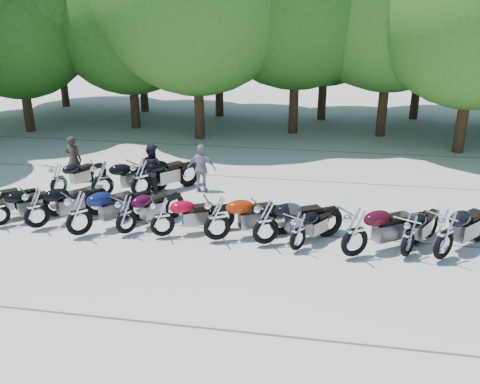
% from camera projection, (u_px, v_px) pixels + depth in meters
% --- Properties ---
extents(ground, '(90.00, 90.00, 0.00)m').
position_uv_depth(ground, '(229.00, 255.00, 12.32)').
color(ground, '#9C998D').
rests_on(ground, ground).
extents(tree_1, '(6.97, 6.97, 8.55)m').
position_uv_depth(tree_1, '(15.00, 21.00, 22.93)').
color(tree_1, '#3A2614').
rests_on(tree_1, ground).
extents(tree_2, '(7.31, 7.31, 8.97)m').
position_uv_depth(tree_2, '(128.00, 15.00, 23.56)').
color(tree_2, '#3A2614').
rests_on(tree_2, ground).
extents(tree_6, '(8.00, 8.00, 9.82)m').
position_uv_depth(tree_6, '(480.00, 3.00, 19.11)').
color(tree_6, '#3A2614').
rests_on(tree_6, ground).
extents(tree_9, '(7.59, 7.59, 9.32)m').
position_uv_depth(tree_9, '(55.00, 10.00, 28.90)').
color(tree_9, '#3A2614').
rests_on(tree_9, ground).
extents(tree_10, '(7.78, 7.78, 9.55)m').
position_uv_depth(tree_10, '(138.00, 7.00, 27.43)').
color(tree_10, '#3A2614').
rests_on(tree_10, ground).
extents(tree_11, '(7.56, 7.56, 9.28)m').
position_uv_depth(tree_11, '(218.00, 11.00, 26.25)').
color(tree_11, '#3A2614').
rests_on(tree_11, ground).
extents(tree_12, '(7.88, 7.88, 9.67)m').
position_uv_depth(tree_12, '(327.00, 6.00, 25.30)').
color(tree_12, '#3A2614').
rests_on(tree_12, ground).
extents(motorcycle_2, '(2.12, 2.24, 1.34)m').
position_uv_depth(motorcycle_2, '(36.00, 207.00, 13.51)').
color(motorcycle_2, black).
rests_on(motorcycle_2, ground).
extents(motorcycle_3, '(2.20, 2.40, 1.41)m').
position_uv_depth(motorcycle_3, '(78.00, 212.00, 13.05)').
color(motorcycle_3, '#0E133F').
rests_on(motorcycle_3, ground).
extents(motorcycle_4, '(1.77, 2.23, 1.25)m').
position_uv_depth(motorcycle_4, '(126.00, 213.00, 13.19)').
color(motorcycle_4, '#31061C').
rests_on(motorcycle_4, ground).
extents(motorcycle_5, '(2.26, 1.62, 1.25)m').
position_uv_depth(motorcycle_5, '(162.00, 216.00, 13.03)').
color(motorcycle_5, maroon).
rests_on(motorcycle_5, ground).
extents(motorcycle_6, '(2.54, 1.78, 1.39)m').
position_uv_depth(motorcycle_6, '(217.00, 217.00, 12.77)').
color(motorcycle_6, '#8C2105').
rests_on(motorcycle_6, ground).
extents(motorcycle_7, '(2.49, 1.86, 1.38)m').
position_uv_depth(motorcycle_7, '(266.00, 221.00, 12.56)').
color(motorcycle_7, black).
rests_on(motorcycle_7, ground).
extents(motorcycle_8, '(1.64, 2.03, 1.15)m').
position_uv_depth(motorcycle_8, '(298.00, 230.00, 12.31)').
color(motorcycle_8, black).
rests_on(motorcycle_8, ground).
extents(motorcycle_9, '(2.57, 2.09, 1.45)m').
position_uv_depth(motorcycle_9, '(355.00, 231.00, 11.91)').
color(motorcycle_9, black).
rests_on(motorcycle_9, ground).
extents(motorcycle_10, '(1.65, 2.24, 1.24)m').
position_uv_depth(motorcycle_10, '(409.00, 235.00, 11.98)').
color(motorcycle_10, black).
rests_on(motorcycle_10, ground).
extents(motorcycle_11, '(2.27, 2.43, 1.44)m').
position_uv_depth(motorcycle_11, '(445.00, 234.00, 11.78)').
color(motorcycle_11, black).
rests_on(motorcycle_11, ground).
extents(motorcycle_14, '(1.53, 2.17, 1.19)m').
position_uv_depth(motorcycle_14, '(58.00, 178.00, 16.00)').
color(motorcycle_14, black).
rests_on(motorcycle_14, ground).
extents(motorcycle_15, '(2.42, 1.93, 1.36)m').
position_uv_depth(motorcycle_15, '(102.00, 178.00, 15.74)').
color(motorcycle_15, black).
rests_on(motorcycle_15, ground).
extents(motorcycle_16, '(2.19, 2.43, 1.42)m').
position_uv_depth(motorcycle_16, '(141.00, 177.00, 15.75)').
color(motorcycle_16, black).
rests_on(motorcycle_16, ground).
extents(rider_0, '(0.63, 0.45, 1.61)m').
position_uv_depth(rider_0, '(74.00, 159.00, 17.27)').
color(rider_0, black).
rests_on(rider_0, ground).
extents(rider_1, '(0.98, 0.88, 1.66)m').
position_uv_depth(rider_1, '(152.00, 169.00, 16.11)').
color(rider_1, black).
rests_on(rider_1, ground).
extents(rider_2, '(0.93, 0.39, 1.58)m').
position_uv_depth(rider_2, '(202.00, 169.00, 16.29)').
color(rider_2, gray).
rests_on(rider_2, ground).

